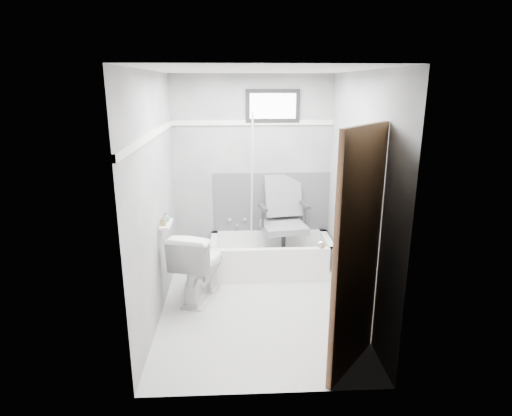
{
  "coord_description": "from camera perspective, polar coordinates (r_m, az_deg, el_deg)",
  "views": [
    {
      "loc": [
        -0.22,
        -4.04,
        2.28
      ],
      "look_at": [
        0.0,
        0.35,
        1.0
      ],
      "focal_mm": 30.0,
      "sensor_mm": 36.0,
      "label": 1
    }
  ],
  "objects": [
    {
      "name": "bathtub",
      "position": [
        5.4,
        1.99,
        -6.31
      ],
      "size": [
        1.5,
        0.7,
        0.42
      ],
      "primitive_type": null,
      "color": "white",
      "rests_on": "floor"
    },
    {
      "name": "trim_left",
      "position": [
        4.14,
        -13.73,
        9.41
      ],
      "size": [
        0.02,
        2.6,
        0.06
      ],
      "primitive_type": "cube",
      "color": "white",
      "rests_on": "wall_left"
    },
    {
      "name": "door",
      "position": [
        3.27,
        19.09,
        -7.77
      ],
      "size": [
        0.78,
        0.78,
        2.0
      ],
      "primitive_type": null,
      "color": "#55311F",
      "rests_on": "floor"
    },
    {
      "name": "ceiling",
      "position": [
        4.05,
        0.26,
        17.94
      ],
      "size": [
        2.6,
        2.6,
        0.0
      ],
      "primitive_type": "plane",
      "rotation": [
        3.14,
        0.0,
        0.0
      ],
      "color": "silver",
      "rests_on": "floor"
    },
    {
      "name": "floor",
      "position": [
        4.64,
        0.22,
        -13.17
      ],
      "size": [
        2.6,
        2.6,
        0.0
      ],
      "primitive_type": "plane",
      "color": "silver",
      "rests_on": "ground"
    },
    {
      "name": "pole",
      "position": [
        5.25,
        -0.54,
        2.69
      ],
      "size": [
        0.02,
        0.57,
        1.88
      ],
      "primitive_type": "cylinder",
      "rotation": [
        0.28,
        0.0,
        0.0
      ],
      "color": "white",
      "rests_on": "bathtub"
    },
    {
      "name": "wall_left",
      "position": [
        4.25,
        -13.35,
        1.09
      ],
      "size": [
        0.02,
        2.6,
        2.4
      ],
      "primitive_type": "cube",
      "color": "slate",
      "rests_on": "floor"
    },
    {
      "name": "soap_bottle_b",
      "position": [
        4.5,
        -11.94,
        -1.17
      ],
      "size": [
        0.09,
        0.09,
        0.1
      ],
      "primitive_type": "imported",
      "rotation": [
        0.0,
        0.0,
        0.22
      ],
      "color": "slate",
      "rests_on": "shelf"
    },
    {
      "name": "soap_bottle_a",
      "position": [
        4.37,
        -12.23,
        -1.64
      ],
      "size": [
        0.06,
        0.06,
        0.11
      ],
      "primitive_type": "imported",
      "rotation": [
        0.0,
        0.0,
        -0.27
      ],
      "color": "#97854B",
      "rests_on": "shelf"
    },
    {
      "name": "trim_back",
      "position": [
        5.35,
        -0.5,
        11.31
      ],
      "size": [
        2.0,
        0.02,
        0.06
      ],
      "primitive_type": "cube",
      "color": "white",
      "rests_on": "wall_back"
    },
    {
      "name": "shelf",
      "position": [
        4.46,
        -11.89,
        -2.13
      ],
      "size": [
        0.1,
        0.32,
        0.02
      ],
      "primitive_type": "cube",
      "color": "white",
      "rests_on": "wall_left"
    },
    {
      "name": "toilet",
      "position": [
        4.74,
        -7.54,
        -7.4
      ],
      "size": [
        0.65,
        0.89,
        0.78
      ],
      "primitive_type": "imported",
      "rotation": [
        0.0,
        0.0,
        2.86
      ],
      "color": "white",
      "rests_on": "floor"
    },
    {
      "name": "wall_back",
      "position": [
        5.45,
        -0.49,
        4.81
      ],
      "size": [
        2.0,
        0.02,
        2.4
      ],
      "primitive_type": "cube",
      "color": "slate",
      "rests_on": "floor"
    },
    {
      "name": "backerboard",
      "position": [
        5.55,
        2.1,
        0.76
      ],
      "size": [
        1.5,
        0.02,
        0.78
      ],
      "primitive_type": "cube",
      "color": "#4C4C4F",
      "rests_on": "wall_back"
    },
    {
      "name": "wall_right",
      "position": [
        4.35,
        13.5,
        1.42
      ],
      "size": [
        0.02,
        2.6,
        2.4
      ],
      "primitive_type": "cube",
      "color": "slate",
      "rests_on": "floor"
    },
    {
      "name": "wall_front",
      "position": [
        2.95,
        1.58,
        -5.22
      ],
      "size": [
        2.0,
        0.02,
        2.4
      ],
      "primitive_type": "cube",
      "color": "slate",
      "rests_on": "floor"
    },
    {
      "name": "faucet",
      "position": [
        5.58,
        -2.51,
        -1.83
      ],
      "size": [
        0.26,
        0.1,
        0.16
      ],
      "primitive_type": null,
      "color": "silver",
      "rests_on": "wall_back"
    },
    {
      "name": "window",
      "position": [
        5.35,
        2.25,
        13.44
      ],
      "size": [
        0.66,
        0.04,
        0.4
      ],
      "primitive_type": null,
      "color": "black",
      "rests_on": "wall_back"
    },
    {
      "name": "office_chair",
      "position": [
        5.3,
        3.73,
        -1.7
      ],
      "size": [
        0.7,
        0.7,
        1.06
      ],
      "primitive_type": null,
      "rotation": [
        0.0,
        0.0,
        0.16
      ],
      "color": "slate",
      "rests_on": "bathtub"
    }
  ]
}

